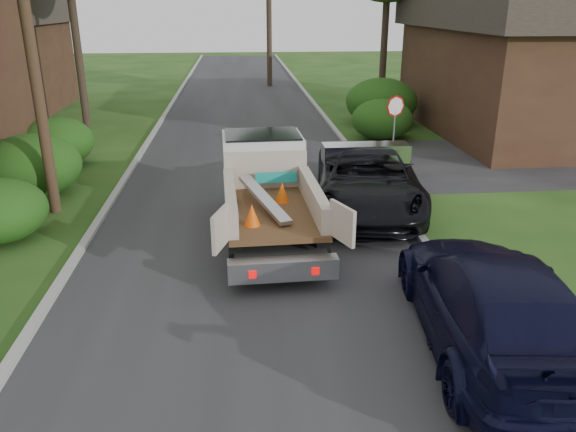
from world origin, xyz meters
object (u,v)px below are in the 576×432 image
at_px(stop_sign, 395,115).
at_px(black_pickup, 368,179).
at_px(navy_suv, 493,302).
at_px(house_right, 541,60).
at_px(utility_pole, 26,16).
at_px(flatbed_truck, 266,182).

relative_size(stop_sign, black_pickup, 0.40).
distance_m(stop_sign, navy_suv, 11.62).
bearing_deg(house_right, utility_pole, -153.99).
bearing_deg(flatbed_truck, navy_suv, -61.55).
height_order(utility_pole, black_pickup, utility_pole).
bearing_deg(utility_pole, stop_sign, 20.62).
bearing_deg(navy_suv, black_pickup, -79.53).
bearing_deg(house_right, black_pickup, -135.71).
bearing_deg(navy_suv, stop_sign, -90.86).
height_order(black_pickup, navy_suv, black_pickup).
bearing_deg(navy_suv, house_right, -113.05).
height_order(flatbed_truck, black_pickup, flatbed_truck).
bearing_deg(stop_sign, black_pickup, -113.31).
height_order(flatbed_truck, navy_suv, flatbed_truck).
relative_size(house_right, navy_suv, 2.23).
relative_size(flatbed_truck, navy_suv, 1.03).
bearing_deg(stop_sign, flatbed_truck, -130.60).
xyz_separation_m(stop_sign, utility_pole, (-10.68, -4.02, 3.40)).
distance_m(utility_pole, black_pickup, 9.76).
distance_m(stop_sign, house_right, 9.37).
relative_size(utility_pole, navy_suv, 1.72).
relative_size(house_right, flatbed_truck, 2.17).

